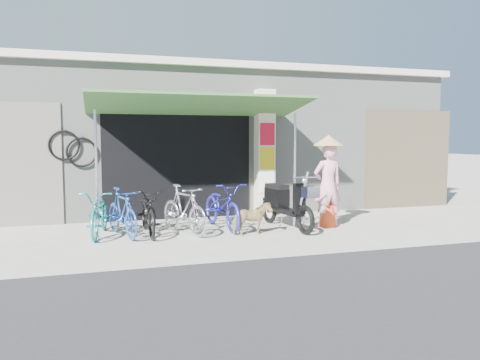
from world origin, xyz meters
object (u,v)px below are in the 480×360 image
object	(u,v)px
bike_black	(148,211)
street_dog	(252,219)
bike_blue	(122,212)
moped	(285,204)
bike_navy	(222,205)
nun	(328,182)
bike_silver	(184,209)
bike_teal	(100,213)

from	to	relation	value
bike_black	street_dog	bearing A→B (deg)	-20.38
bike_blue	moped	distance (m)	3.26
bike_navy	nun	world-z (taller)	nun
bike_black	nun	world-z (taller)	nun
bike_black	bike_navy	bearing A→B (deg)	5.05
bike_black	bike_navy	distance (m)	1.52
moped	bike_silver	bearing A→B (deg)	168.60
bike_teal	bike_black	size ratio (longest dim) A/B	0.98
bike_black	bike_silver	xyz separation A→B (m)	(0.67, -0.08, 0.03)
moped	nun	world-z (taller)	nun
bike_blue	nun	bearing A→B (deg)	-20.14
bike_blue	bike_silver	xyz separation A→B (m)	(1.17, -0.05, 0.02)
bike_blue	bike_silver	world-z (taller)	bike_silver
bike_blue	moped	size ratio (longest dim) A/B	0.77
bike_blue	street_dog	xyz separation A→B (m)	(2.37, -0.62, -0.14)
bike_black	street_dog	xyz separation A→B (m)	(1.88, -0.65, -0.13)
nun	bike_silver	bearing A→B (deg)	-5.11
bike_teal	bike_navy	size ratio (longest dim) A/B	0.92
bike_silver	moped	bearing A→B (deg)	-23.37
bike_blue	bike_navy	world-z (taller)	bike_navy
bike_black	moped	bearing A→B (deg)	-4.86
bike_blue	bike_navy	size ratio (longest dim) A/B	0.84
bike_teal	bike_blue	world-z (taller)	bike_blue
bike_blue	street_dog	world-z (taller)	bike_blue
bike_black	moped	distance (m)	2.76
bike_navy	street_dog	distance (m)	0.91
bike_teal	street_dog	distance (m)	2.88
bike_black	bike_navy	xyz separation A→B (m)	(1.51, 0.17, 0.03)
bike_black	street_dog	world-z (taller)	bike_black
bike_black	moped	size ratio (longest dim) A/B	0.86
street_dog	nun	distance (m)	1.93
bike_blue	bike_black	world-z (taller)	bike_blue
bike_teal	bike_black	distance (m)	0.90
bike_navy	street_dog	bearing A→B (deg)	-72.86
bike_navy	bike_black	bearing A→B (deg)	179.52
bike_blue	bike_navy	distance (m)	2.02
bike_blue	moped	bearing A→B (deg)	-19.13
bike_black	bike_silver	distance (m)	0.68
bike_blue	street_dog	distance (m)	2.46
bike_blue	moped	world-z (taller)	moped
bike_silver	bike_navy	distance (m)	0.88
bike_black	street_dog	size ratio (longest dim) A/B	2.28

